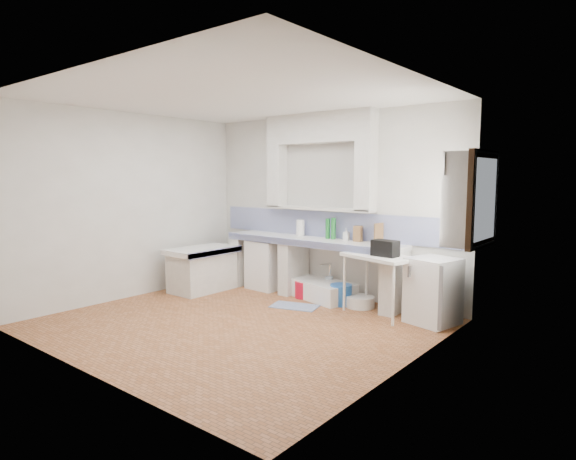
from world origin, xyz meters
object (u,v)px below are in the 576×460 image
Objects in this scene: side_table at (379,285)px; fridge at (433,291)px; stove at (268,264)px; sink at (322,291)px.

fridge reaches higher than side_table.
sink is at bearing 2.40° from stove.
side_table is at bearing -3.17° from stove.
stove is 0.96× the size of fridge.
fridge is at bearing 22.40° from side_table.
sink is at bearing -177.60° from side_table.
stove is 0.82× the size of side_table.
sink is 1.05× the size of side_table.
fridge reaches higher than sink.
sink is 1.23× the size of fridge.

